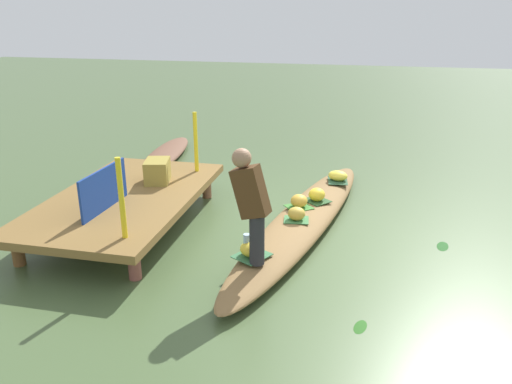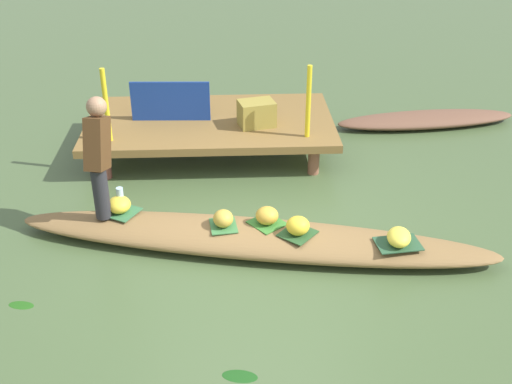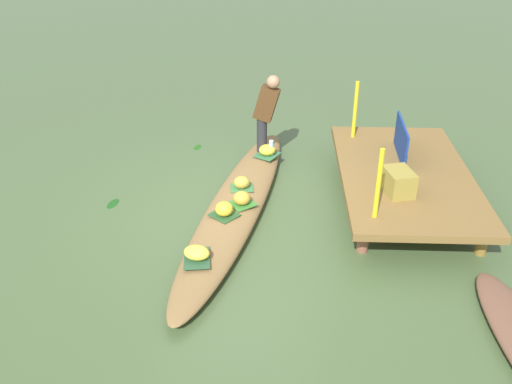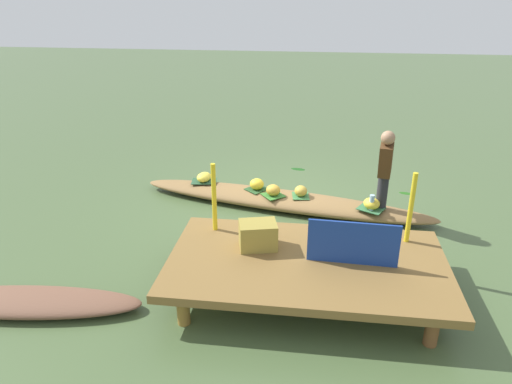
{
  "view_description": "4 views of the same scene",
  "coord_description": "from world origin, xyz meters",
  "px_view_note": "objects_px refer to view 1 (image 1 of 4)",
  "views": [
    {
      "loc": [
        -6.22,
        -0.74,
        2.82
      ],
      "look_at": [
        0.01,
        0.65,
        0.46
      ],
      "focal_mm": 35.6,
      "sensor_mm": 36.0,
      "label": 1
    },
    {
      "loc": [
        -0.22,
        -5.35,
        3.64
      ],
      "look_at": [
        0.06,
        0.63,
        0.3
      ],
      "focal_mm": 44.37,
      "sensor_mm": 36.0,
      "label": 2
    },
    {
      "loc": [
        6.56,
        0.54,
        4.04
      ],
      "look_at": [
        0.01,
        0.27,
        0.34
      ],
      "focal_mm": 39.36,
      "sensor_mm": 36.0,
      "label": 3
    },
    {
      "loc": [
        -0.47,
        7.03,
        3.34
      ],
      "look_at": [
        0.37,
        0.52,
        0.47
      ],
      "focal_mm": 33.18,
      "sensor_mm": 36.0,
      "label": 4
    }
  ],
  "objects_px": {
    "vendor_boat": "(303,220)",
    "banana_bunch_2": "(317,195)",
    "market_banner": "(104,189)",
    "produce_crate": "(157,171)",
    "banana_bunch_4": "(252,249)",
    "vendor_person": "(251,201)",
    "banana_bunch_0": "(338,176)",
    "banana_bunch_3": "(296,214)",
    "water_bottle": "(247,245)",
    "moored_boat": "(165,154)",
    "banana_bunch_1": "(299,201)"
  },
  "relations": [
    {
      "from": "vendor_boat",
      "to": "banana_bunch_2",
      "type": "distance_m",
      "value": 0.5
    },
    {
      "from": "market_banner",
      "to": "produce_crate",
      "type": "bearing_deg",
      "value": -9.07
    },
    {
      "from": "banana_bunch_4",
      "to": "vendor_person",
      "type": "distance_m",
      "value": 0.63
    },
    {
      "from": "banana_bunch_0",
      "to": "banana_bunch_4",
      "type": "bearing_deg",
      "value": 165.03
    },
    {
      "from": "banana_bunch_3",
      "to": "water_bottle",
      "type": "bearing_deg",
      "value": 159.87
    },
    {
      "from": "market_banner",
      "to": "produce_crate",
      "type": "height_order",
      "value": "market_banner"
    },
    {
      "from": "banana_bunch_0",
      "to": "banana_bunch_2",
      "type": "height_order",
      "value": "banana_bunch_2"
    },
    {
      "from": "moored_boat",
      "to": "water_bottle",
      "type": "distance_m",
      "value": 4.79
    },
    {
      "from": "banana_bunch_3",
      "to": "vendor_person",
      "type": "bearing_deg",
      "value": 165.85
    },
    {
      "from": "water_bottle",
      "to": "produce_crate",
      "type": "height_order",
      "value": "produce_crate"
    },
    {
      "from": "banana_bunch_4",
      "to": "market_banner",
      "type": "relative_size",
      "value": 0.26
    },
    {
      "from": "vendor_boat",
      "to": "vendor_person",
      "type": "distance_m",
      "value": 1.76
    },
    {
      "from": "banana_bunch_1",
      "to": "banana_bunch_4",
      "type": "relative_size",
      "value": 0.89
    },
    {
      "from": "banana_bunch_0",
      "to": "banana_bunch_1",
      "type": "relative_size",
      "value": 1.31
    },
    {
      "from": "banana_bunch_4",
      "to": "market_banner",
      "type": "distance_m",
      "value": 2.03
    },
    {
      "from": "banana_bunch_2",
      "to": "water_bottle",
      "type": "distance_m",
      "value": 1.89
    },
    {
      "from": "vendor_boat",
      "to": "water_bottle",
      "type": "relative_size",
      "value": 19.56
    },
    {
      "from": "banana_bunch_0",
      "to": "banana_bunch_4",
      "type": "xyz_separation_m",
      "value": [
        -2.76,
        0.74,
        0.01
      ]
    },
    {
      "from": "banana_bunch_0",
      "to": "banana_bunch_3",
      "type": "distance_m",
      "value": 1.73
    },
    {
      "from": "banana_bunch_1",
      "to": "vendor_person",
      "type": "height_order",
      "value": "vendor_person"
    },
    {
      "from": "water_bottle",
      "to": "banana_bunch_3",
      "type": "bearing_deg",
      "value": -20.13
    },
    {
      "from": "banana_bunch_1",
      "to": "banana_bunch_3",
      "type": "relative_size",
      "value": 1.03
    },
    {
      "from": "banana_bunch_2",
      "to": "vendor_person",
      "type": "relative_size",
      "value": 0.19
    },
    {
      "from": "banana_bunch_1",
      "to": "water_bottle",
      "type": "height_order",
      "value": "water_bottle"
    },
    {
      "from": "banana_bunch_3",
      "to": "produce_crate",
      "type": "relative_size",
      "value": 0.51
    },
    {
      "from": "banana_bunch_0",
      "to": "banana_bunch_2",
      "type": "xyz_separation_m",
      "value": [
        -0.95,
        0.23,
        0.01
      ]
    },
    {
      "from": "banana_bunch_1",
      "to": "vendor_person",
      "type": "xyz_separation_m",
      "value": [
        -1.66,
        0.28,
        0.61
      ]
    },
    {
      "from": "market_banner",
      "to": "banana_bunch_1",
      "type": "bearing_deg",
      "value": -61.4
    },
    {
      "from": "banana_bunch_0",
      "to": "water_bottle",
      "type": "distance_m",
      "value": 2.87
    },
    {
      "from": "moored_boat",
      "to": "produce_crate",
      "type": "distance_m",
      "value": 2.73
    },
    {
      "from": "banana_bunch_4",
      "to": "banana_bunch_3",
      "type": "bearing_deg",
      "value": -17.08
    },
    {
      "from": "moored_boat",
      "to": "market_banner",
      "type": "distance_m",
      "value": 3.73
    },
    {
      "from": "banana_bunch_0",
      "to": "vendor_person",
      "type": "distance_m",
      "value": 3.05
    },
    {
      "from": "moored_boat",
      "to": "water_bottle",
      "type": "relative_size",
      "value": 10.51
    },
    {
      "from": "vendor_boat",
      "to": "market_banner",
      "type": "height_order",
      "value": "market_banner"
    },
    {
      "from": "vendor_person",
      "to": "water_bottle",
      "type": "xyz_separation_m",
      "value": [
        0.15,
        0.09,
        -0.58
      ]
    },
    {
      "from": "vendor_person",
      "to": "banana_bunch_1",
      "type": "bearing_deg",
      "value": -9.5
    },
    {
      "from": "water_bottle",
      "to": "banana_bunch_1",
      "type": "bearing_deg",
      "value": -13.5
    },
    {
      "from": "banana_bunch_0",
      "to": "banana_bunch_4",
      "type": "height_order",
      "value": "banana_bunch_4"
    },
    {
      "from": "moored_boat",
      "to": "banana_bunch_2",
      "type": "distance_m",
      "value": 3.87
    },
    {
      "from": "vendor_person",
      "to": "banana_bunch_0",
      "type": "bearing_deg",
      "value": -13.83
    },
    {
      "from": "banana_bunch_1",
      "to": "banana_bunch_3",
      "type": "distance_m",
      "value": 0.44
    },
    {
      "from": "banana_bunch_0",
      "to": "market_banner",
      "type": "distance_m",
      "value": 3.59
    },
    {
      "from": "banana_bunch_3",
      "to": "banana_bunch_4",
      "type": "relative_size",
      "value": 0.86
    },
    {
      "from": "vendor_boat",
      "to": "moored_boat",
      "type": "bearing_deg",
      "value": 60.05
    },
    {
      "from": "moored_boat",
      "to": "banana_bunch_3",
      "type": "relative_size",
      "value": 11.78
    },
    {
      "from": "banana_bunch_3",
      "to": "market_banner",
      "type": "xyz_separation_m",
      "value": [
        -0.66,
        2.28,
        0.38
      ]
    },
    {
      "from": "water_bottle",
      "to": "produce_crate",
      "type": "bearing_deg",
      "value": 47.79
    },
    {
      "from": "banana_bunch_4",
      "to": "vendor_person",
      "type": "bearing_deg",
      "value": -169.61
    },
    {
      "from": "vendor_person",
      "to": "market_banner",
      "type": "relative_size",
      "value": 1.23
    }
  ]
}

